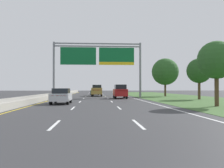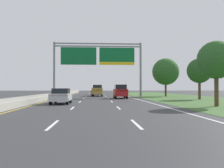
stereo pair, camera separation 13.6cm
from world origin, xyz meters
TOP-DOWN VIEW (x-y plane):
  - ground_plane at (0.00, 35.00)m, footprint 220.00×220.00m
  - lane_striping at (0.00, 34.54)m, footprint 11.96×106.00m
  - grass_verge_right at (13.95, 35.00)m, footprint 14.00×110.00m
  - median_barrier_concrete at (-6.60, 35.00)m, footprint 0.60×110.00m
  - overhead_sign_gantry at (0.30, 41.69)m, footprint 15.06×0.42m
  - pickup_truck_gold at (0.24, 47.41)m, footprint 2.13×5.45m
  - car_red_right_lane_suv at (3.72, 37.39)m, footprint 1.93×4.71m
  - car_darkgreen_centre_lane_sedan at (-0.18, 55.90)m, footprint 1.93×4.44m
  - car_silver_left_lane_sedan at (-3.53, 25.06)m, footprint 1.84×4.41m
  - roadside_tree_near at (10.49, 20.42)m, footprint 3.32×3.32m
  - roadside_tree_mid at (14.40, 33.22)m, footprint 3.45×3.45m
  - roadside_tree_far at (13.07, 45.47)m, footprint 5.03×5.03m

SIDE VIEW (x-z plane):
  - ground_plane at x=0.00m, z-range 0.00..0.00m
  - lane_striping at x=0.00m, z-range 0.00..0.01m
  - grass_verge_right at x=13.95m, z-range 0.00..0.02m
  - median_barrier_concrete at x=-6.60m, z-range -0.07..0.78m
  - car_darkgreen_centre_lane_sedan at x=-0.18m, z-range 0.03..1.60m
  - car_silver_left_lane_sedan at x=-3.53m, z-range 0.03..1.60m
  - pickup_truck_gold at x=0.24m, z-range -0.03..2.17m
  - car_red_right_lane_suv at x=3.72m, z-range 0.04..2.15m
  - roadside_tree_mid at x=14.40m, z-range 1.12..6.85m
  - roadside_tree_near at x=10.49m, z-range 1.18..6.90m
  - roadside_tree_far at x=13.07m, z-range 1.07..8.24m
  - overhead_sign_gantry at x=0.30m, z-range 1.95..11.34m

